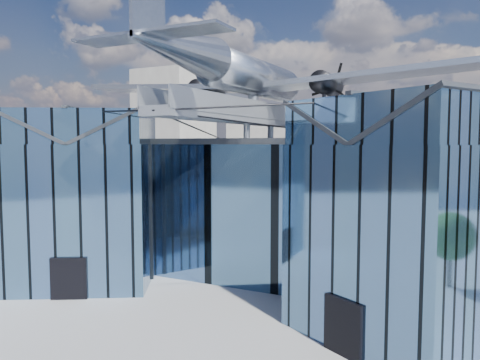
% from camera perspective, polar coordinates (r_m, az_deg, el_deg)
% --- Properties ---
extents(ground_plane, '(120.00, 120.00, 0.00)m').
position_cam_1_polar(ground_plane, '(29.85, -1.78, -14.19)').
color(ground_plane, gray).
extents(museum, '(32.88, 24.50, 17.60)m').
position_cam_1_polar(museum, '(33.75, 2.92, -2.36)').
color(museum, '#496E95').
rests_on(museum, ground).
extents(bg_towers, '(77.00, 24.50, 26.00)m').
position_cam_1_polar(bg_towers, '(76.29, 17.70, 4.62)').
color(bg_towers, gray).
rests_on(bg_towers, ground).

